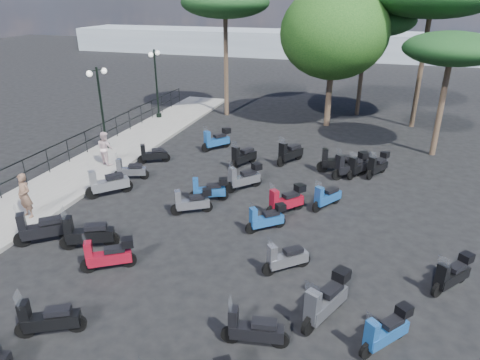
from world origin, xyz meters
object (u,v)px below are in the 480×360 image
(woman, at_px, (25,196))
(scooter_5, at_px, (153,155))
(scooter_2, at_px, (87,234))
(broadleaf_tree, at_px, (334,33))
(scooter_26, at_px, (386,331))
(scooter_27, at_px, (452,275))
(scooter_20, at_px, (285,259))
(lamp_post_1, at_px, (101,103))
(pedestrian_far, at_px, (105,148))
(scooter_15, at_px, (244,178))
(scooter_10, at_px, (209,190))
(scooter_9, at_px, (192,202))
(scooter_1, at_px, (42,229))
(scooter_8, at_px, (109,256))
(scooter_16, at_px, (243,157))
(lamp_post_2, at_px, (156,79))
(scooter_7, at_px, (48,320))
(pine_2, at_px, (225,3))
(scooter_29, at_px, (351,166))
(scooter_17, at_px, (290,153))
(pine_3, at_px, (452,49))
(scooter_4, at_px, (130,170))
(scooter_3, at_px, (108,184))
(scooter_22, at_px, (327,197))
(scooter_21, at_px, (286,201))
(scooter_23, at_px, (336,162))
(scooter_31, at_px, (359,166))
(scooter_14, at_px, (266,219))
(scooter_11, at_px, (217,140))
(scooter_25, at_px, (326,301))
(scooter_13, at_px, (253,330))

(woman, height_order, scooter_5, woman)
(scooter_2, distance_m, broadleaf_tree, 17.81)
(scooter_26, relative_size, scooter_27, 0.98)
(scooter_20, bearing_deg, lamp_post_1, 14.93)
(pedestrian_far, relative_size, scooter_15, 1.12)
(scooter_5, relative_size, scooter_10, 0.93)
(scooter_9, bearing_deg, lamp_post_1, 23.16)
(scooter_1, xyz_separation_m, scooter_8, (2.87, -0.63, -0.03))
(scooter_5, height_order, scooter_16, scooter_16)
(scooter_15, bearing_deg, scooter_1, 90.96)
(lamp_post_2, distance_m, scooter_10, 12.65)
(scooter_7, bearing_deg, pine_2, -19.92)
(scooter_16, distance_m, scooter_29, 4.86)
(scooter_17, xyz_separation_m, pine_3, (6.62, 3.35, 4.60))
(scooter_4, bearing_deg, woman, 140.01)
(scooter_3, height_order, broadleaf_tree, broadleaf_tree)
(scooter_3, distance_m, scooter_10, 4.08)
(scooter_9, bearing_deg, scooter_22, -98.14)
(woman, height_order, scooter_26, woman)
(scooter_3, distance_m, scooter_26, 11.71)
(scooter_17, xyz_separation_m, scooter_21, (0.87, -5.02, 0.01))
(pedestrian_far, relative_size, scooter_7, 1.05)
(scooter_2, height_order, pine_2, pine_2)
(scooter_23, bearing_deg, scooter_29, -129.83)
(scooter_8, bearing_deg, scooter_1, 45.72)
(scooter_1, xyz_separation_m, scooter_5, (0.00, 7.47, -0.08))
(woman, height_order, pine_2, pine_2)
(lamp_post_1, height_order, scooter_17, lamp_post_1)
(pedestrian_far, height_order, scooter_3, pedestrian_far)
(scooter_31, bearing_deg, scooter_20, 106.00)
(scooter_1, bearing_deg, lamp_post_1, -18.55)
(scooter_31, distance_m, pine_3, 6.98)
(scooter_9, height_order, scooter_14, scooter_9)
(lamp_post_2, xyz_separation_m, scooter_22, (11.77, -9.31, -2.11))
(pine_3, bearing_deg, scooter_23, -138.69)
(scooter_8, relative_size, scooter_27, 1.10)
(scooter_1, relative_size, scooter_26, 1.18)
(scooter_23, height_order, scooter_31, scooter_23)
(scooter_11, xyz_separation_m, scooter_26, (8.32, -11.56, -0.06))
(scooter_2, xyz_separation_m, scooter_7, (1.41, -3.50, -0.06))
(scooter_4, height_order, pine_3, pine_3)
(scooter_1, height_order, scooter_29, scooter_1)
(scooter_25, bearing_deg, scooter_8, 23.31)
(scooter_13, relative_size, scooter_25, 0.92)
(scooter_3, bearing_deg, scooter_23, -104.69)
(scooter_2, bearing_deg, scooter_23, -63.07)
(woman, relative_size, scooter_15, 1.17)
(lamp_post_1, height_order, pine_3, pine_3)
(scooter_15, height_order, pine_2, pine_2)
(scooter_23, bearing_deg, scooter_5, 88.62)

